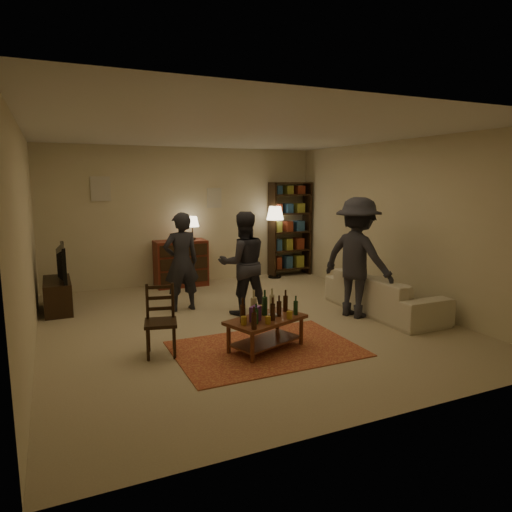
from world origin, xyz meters
TOP-DOWN VIEW (x-y plane):
  - floor at (0.00, 0.00)m, footprint 6.00×6.00m
  - room_shell at (-0.65, 2.98)m, footprint 6.00×6.00m
  - rug at (-0.16, -1.08)m, footprint 2.20×1.50m
  - coffee_table at (-0.17, -1.08)m, footprint 1.09×0.83m
  - dining_chair at (-1.36, -0.69)m, footprint 0.44×0.44m
  - tv_stand at (-2.44, 1.80)m, footprint 0.40×1.00m
  - dresser at (-0.19, 2.71)m, footprint 1.00×0.50m
  - bookshelf at (2.25, 2.78)m, footprint 0.90×0.34m
  - floor_lamp at (1.82, 2.65)m, footprint 0.36×0.36m
  - sofa at (2.20, -0.40)m, footprint 0.81×2.08m
  - person_left at (-0.64, 1.04)m, footprint 0.59×0.41m
  - person_right at (0.18, 0.46)m, footprint 0.83×0.68m
  - person_by_sofa at (1.70, -0.37)m, footprint 1.02×1.33m

SIDE VIEW (x-z plane):
  - floor at x=0.00m, z-range 0.00..0.00m
  - rug at x=-0.16m, z-range 0.00..0.01m
  - sofa at x=2.20m, z-range 0.00..0.61m
  - coffee_table at x=-0.17m, z-range 0.00..0.74m
  - tv_stand at x=-2.44m, z-range -0.14..0.91m
  - dining_chair at x=-1.36m, z-range 0.02..0.87m
  - dresser at x=-0.19m, z-range -0.20..1.16m
  - person_left at x=-0.64m, z-range 0.00..1.57m
  - person_right at x=0.18m, z-range 0.00..1.59m
  - person_by_sofa at x=1.70m, z-range 0.00..1.81m
  - bookshelf at x=2.25m, z-range 0.03..2.04m
  - floor_lamp at x=1.82m, z-range 0.52..2.04m
  - room_shell at x=-0.65m, z-range -1.19..4.81m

